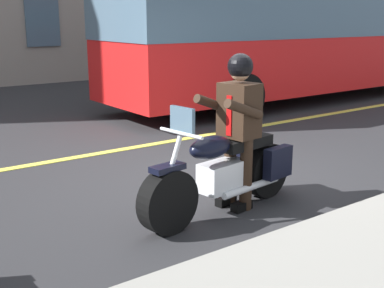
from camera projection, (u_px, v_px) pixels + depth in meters
The scene contains 5 objects.
ground_plane at pixel (208, 178), 6.78m from camera, with size 80.00×80.00×0.00m, color #28282B.
lane_center_stripe at pixel (134, 148), 8.34m from camera, with size 60.00×0.16×0.01m, color #E5DB4C.
motorcycle_main at pixel (226, 172), 5.52m from camera, with size 2.22×0.77×1.26m.
rider_main at pixel (238, 118), 5.51m from camera, with size 0.67×0.61×1.74m.
bus_near at pixel (306, 27), 12.83m from camera, with size 11.05×2.70×3.30m.
Camera 1 is at (4.00, 5.08, 2.11)m, focal length 46.90 mm.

